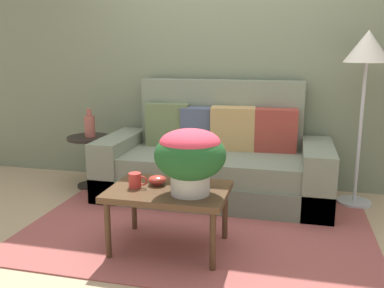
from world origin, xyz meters
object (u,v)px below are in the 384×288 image
(potted_plant, at_px, (190,155))
(floor_lamp, at_px, (367,59))
(coffee_mug, at_px, (135,180))
(coffee_table, at_px, (169,195))
(table_vase, at_px, (90,125))
(couch, at_px, (215,163))
(snack_bowl, at_px, (157,180))
(side_table, at_px, (90,152))

(potted_plant, bearing_deg, floor_lamp, 47.33)
(coffee_mug, bearing_deg, floor_lamp, 38.50)
(floor_lamp, xyz_separation_m, coffee_mug, (-1.60, -1.27, -0.79))
(coffee_table, height_order, table_vase, table_vase)
(table_vase, bearing_deg, couch, 1.95)
(snack_bowl, xyz_separation_m, table_vase, (-1.05, 1.06, 0.16))
(potted_plant, bearing_deg, coffee_mug, 174.92)
(coffee_table, relative_size, floor_lamp, 0.53)
(coffee_table, bearing_deg, couch, 84.98)
(coffee_mug, bearing_deg, potted_plant, -5.08)
(couch, distance_m, side_table, 1.27)
(coffee_table, height_order, floor_lamp, floor_lamp)
(potted_plant, bearing_deg, table_vase, 138.09)
(couch, relative_size, coffee_table, 2.62)
(coffee_table, xyz_separation_m, table_vase, (-1.15, 1.11, 0.24))
(coffee_mug, bearing_deg, snack_bowl, 35.15)
(side_table, xyz_separation_m, snack_bowl, (1.07, -1.06, 0.12))
(potted_plant, bearing_deg, couch, 93.05)
(potted_plant, xyz_separation_m, table_vase, (-1.32, 1.18, -0.07))
(snack_bowl, bearing_deg, side_table, 135.12)
(coffee_table, bearing_deg, side_table, 136.24)
(couch, bearing_deg, coffee_table, -95.02)
(couch, relative_size, coffee_mug, 16.01)
(couch, height_order, table_vase, couch)
(coffee_table, xyz_separation_m, snack_bowl, (-0.10, 0.06, 0.08))
(coffee_table, xyz_separation_m, potted_plant, (0.17, -0.07, 0.31))
(couch, xyz_separation_m, table_vase, (-1.25, -0.04, 0.31))
(table_vase, bearing_deg, potted_plant, -41.91)
(coffee_table, relative_size, side_table, 1.54)
(side_table, distance_m, floor_lamp, 2.71)
(couch, bearing_deg, table_vase, -178.05)
(couch, distance_m, coffee_table, 1.16)
(couch, height_order, coffee_table, couch)
(snack_bowl, bearing_deg, potted_plant, -24.94)
(coffee_table, relative_size, potted_plant, 1.74)
(coffee_mug, relative_size, snack_bowl, 1.03)
(table_vase, bearing_deg, side_table, 165.06)
(couch, xyz_separation_m, coffee_table, (-0.10, -1.16, 0.07))
(snack_bowl, bearing_deg, coffee_mug, -144.85)
(couch, xyz_separation_m, side_table, (-1.27, -0.04, 0.04))
(floor_lamp, bearing_deg, side_table, -177.31)
(potted_plant, distance_m, table_vase, 1.77)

